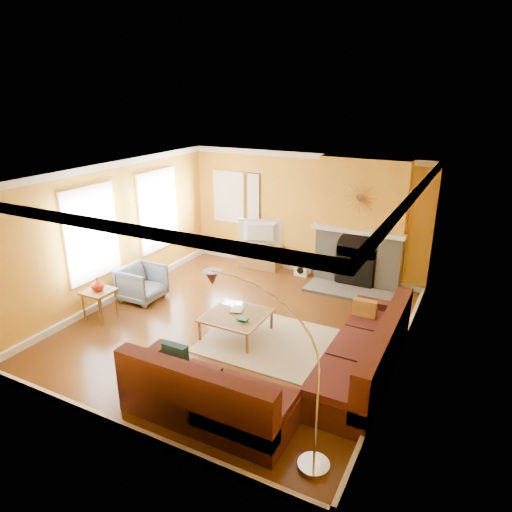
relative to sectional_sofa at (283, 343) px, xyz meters
The scene contains 27 objects.
floor 1.59m from the sectional_sofa, 144.92° to the left, with size 5.50×6.00×0.02m, color brown.
ceiling 2.72m from the sectional_sofa, 144.92° to the left, with size 5.50×6.00×0.02m, color white.
wall_back 4.18m from the sectional_sofa, 107.77° to the left, with size 5.50×0.02×2.70m, color gold.
wall_front 2.63m from the sectional_sofa, 120.24° to the right, with size 5.50×0.02×2.70m, color gold.
wall_left 4.20m from the sectional_sofa, 167.68° to the left, with size 0.02×6.00×2.70m, color gold.
wall_right 1.97m from the sectional_sofa, 30.00° to the left, with size 0.02×6.00×2.70m, color gold.
baseboard 1.57m from the sectional_sofa, 144.92° to the left, with size 5.50×6.00×0.12m, color white, non-canonical shape.
crown_molding 2.67m from the sectional_sofa, 144.92° to the left, with size 5.50×6.00×0.12m, color white, non-canonical shape.
window_left_near 4.64m from the sectional_sofa, 151.26° to the left, with size 0.06×1.22×1.72m, color white.
window_left_far 4.11m from the sectional_sofa, behind, with size 0.06×1.22×1.72m, color white.
window_back 5.08m from the sectional_sofa, 129.36° to the left, with size 0.82×0.06×1.22m, color white.
wall_art 4.73m from the sectional_sofa, 122.98° to the left, with size 0.34×0.04×1.14m, color white.
fireplace 3.78m from the sectional_sofa, 88.36° to the left, with size 1.80×0.40×2.70m, color gray, non-canonical shape.
mantel 3.53m from the sectional_sofa, 88.25° to the left, with size 1.92×0.22×0.08m, color white.
hearth 3.15m from the sectional_sofa, 88.08° to the left, with size 1.80×0.70×0.06m, color gray.
sunburst 3.76m from the sectional_sofa, 88.26° to the left, with size 0.70×0.04×0.70m, color olive, non-canonical shape.
rug 0.87m from the sectional_sofa, 120.29° to the left, with size 2.40×1.80×0.02m, color beige.
sectional_sofa is the anchor object (origin of this frame).
coffee_table 1.29m from the sectional_sofa, 152.41° to the left, with size 1.00×1.00×0.40m, color white, non-canonical shape.
media_console 4.24m from the sectional_sofa, 121.31° to the left, with size 1.00×0.45×0.55m, color olive.
tv 4.26m from the sectional_sofa, 121.31° to the left, with size 1.02×0.13×0.59m, color black.
subwoofer 3.82m from the sectional_sofa, 107.19° to the left, with size 0.30×0.30×0.30m, color white.
armchair 3.60m from the sectional_sofa, 164.73° to the left, with size 0.76×0.78×0.71m, color slate.
side_table 3.64m from the sectional_sofa, behind, with size 0.50×0.50×0.55m, color olive, non-canonical shape.
vase 3.64m from the sectional_sofa, behind, with size 0.24×0.24×0.25m, color red.
book 1.44m from the sectional_sofa, 151.65° to the left, with size 0.20×0.27×0.03m, color white.
arc_lamp 1.77m from the sectional_sofa, 71.90° to the right, with size 1.35×0.36×2.12m, color silver, non-canonical shape.
Camera 1 is at (3.58, -6.26, 3.95)m, focal length 32.00 mm.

